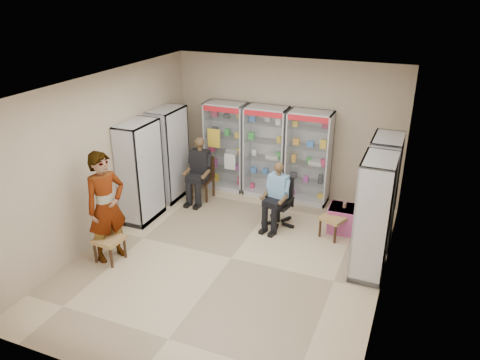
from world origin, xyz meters
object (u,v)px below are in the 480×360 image
at_px(cabinet_back_left, 226,146).
at_px(cabinet_left_near, 140,172).
at_px(seated_shopkeeper, 278,197).
at_px(cabinet_right_near, 373,217).
at_px(cabinet_left_far, 169,154).
at_px(office_chair, 279,202).
at_px(pink_trunk, 343,219).
at_px(cabinet_right_far, 382,191).
at_px(woven_stool_b, 110,249).
at_px(cabinet_back_mid, 266,152).
at_px(standing_man, 106,207).
at_px(woven_stool_a, 333,227).
at_px(cabinet_back_right, 308,158).
at_px(wooden_chair, 202,178).

xyz_separation_m(cabinet_back_left, cabinet_left_near, (-0.93, -2.03, 0.00)).
height_order(cabinet_left_near, seated_shopkeeper, cabinet_left_near).
distance_m(cabinet_right_near, cabinet_left_far, 4.65).
xyz_separation_m(cabinet_left_near, office_chair, (2.60, 0.77, -0.51)).
height_order(cabinet_left_near, pink_trunk, cabinet_left_near).
height_order(cabinet_back_left, cabinet_right_far, same).
height_order(pink_trunk, woven_stool_b, pink_trunk).
distance_m(cabinet_back_mid, cabinet_left_far, 2.10).
bearing_deg(seated_shopkeeper, cabinet_back_mid, 129.32).
relative_size(pink_trunk, standing_man, 0.26).
bearing_deg(cabinet_back_mid, standing_man, -114.74).
relative_size(cabinet_back_left, woven_stool_b, 4.60).
height_order(cabinet_back_mid, woven_stool_a, cabinet_back_mid).
height_order(cabinet_back_mid, cabinet_back_right, same).
bearing_deg(standing_man, cabinet_back_right, -12.98).
xyz_separation_m(cabinet_back_mid, cabinet_left_far, (-1.88, -0.93, 0.00)).
xyz_separation_m(cabinet_back_left, wooden_chair, (-0.25, -0.73, -0.53)).
relative_size(cabinet_left_near, woven_stool_b, 4.60).
distance_m(cabinet_back_right, woven_stool_a, 1.76).
xyz_separation_m(office_chair, pink_trunk, (1.21, 0.24, -0.25)).
xyz_separation_m(cabinet_right_near, standing_man, (-4.18, -1.24, -0.03)).
bearing_deg(woven_stool_a, pink_trunk, 68.23).
distance_m(cabinet_back_right, cabinet_right_near, 2.76).
height_order(cabinet_back_right, pink_trunk, cabinet_back_right).
distance_m(cabinet_right_near, standing_man, 4.36).
height_order(cabinet_right_far, cabinet_right_near, same).
height_order(wooden_chair, woven_stool_b, wooden_chair).
bearing_deg(wooden_chair, seated_shopkeeper, -16.72).
relative_size(cabinet_right_far, cabinet_left_far, 1.00).
height_order(cabinet_back_mid, office_chair, cabinet_back_mid).
relative_size(cabinet_right_near, cabinet_left_near, 1.00).
distance_m(cabinet_back_left, woven_stool_a, 3.16).
bearing_deg(seated_shopkeeper, pink_trunk, 23.92).
bearing_deg(cabinet_back_mid, woven_stool_a, -36.22).
xyz_separation_m(cabinet_back_right, woven_stool_b, (-2.50, -3.57, -0.78)).
height_order(office_chair, pink_trunk, office_chair).
relative_size(wooden_chair, seated_shopkeeper, 0.75).
bearing_deg(cabinet_back_mid, wooden_chair, -148.69).
bearing_deg(cabinet_right_near, cabinet_back_mid, 49.16).
xyz_separation_m(cabinet_back_mid, woven_stool_b, (-1.55, -3.57, -0.78)).
distance_m(cabinet_left_far, woven_stool_b, 2.77).
height_order(cabinet_right_near, woven_stool_b, cabinet_right_near).
bearing_deg(cabinet_right_near, wooden_chair, 68.36).
relative_size(cabinet_left_far, office_chair, 2.03).
relative_size(cabinet_back_mid, pink_trunk, 3.90).
distance_m(cabinet_right_near, woven_stool_a, 1.43).
bearing_deg(cabinet_back_right, seated_shopkeeper, -99.79).
bearing_deg(cabinet_back_mid, cabinet_back_right, 0.00).
distance_m(cabinet_left_far, standing_man, 2.56).
relative_size(cabinet_back_mid, woven_stool_b, 4.60).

